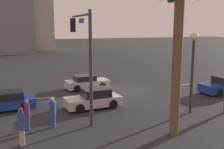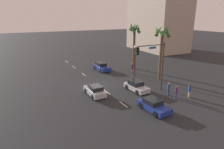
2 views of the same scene
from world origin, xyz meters
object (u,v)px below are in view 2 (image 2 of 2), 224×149
pedestrian_2 (169,89)px  pedestrian_3 (176,92)px  traffic_signal (155,60)px  palm_tree_1 (162,41)px  building_0 (159,4)px  car_2 (136,86)px  car_0 (95,91)px  streetlamp (135,55)px  pedestrian_1 (190,90)px  car_3 (153,105)px  palm_tree_0 (134,35)px  car_1 (101,67)px  pedestrian_0 (132,68)px

pedestrian_2 → pedestrian_3: size_ratio=1.01×
traffic_signal → palm_tree_1: size_ratio=0.76×
pedestrian_2 → building_0: size_ratio=0.07×
car_2 → car_0: bearing=-101.5°
car_0 → traffic_signal: bearing=72.9°
building_0 → car_2: bearing=-42.1°
streetlamp → building_0: (-20.46, 21.60, 9.41)m
pedestrian_1 → building_0: 39.42m
car_3 → palm_tree_0: palm_tree_0 is taller
car_3 → pedestrian_2: size_ratio=2.27×
car_1 → pedestrian_1: (17.29, 4.52, 0.36)m
palm_tree_1 → pedestrian_2: bearing=-30.5°
traffic_signal → streetlamp: size_ratio=1.24×
palm_tree_0 → streetlamp: bearing=-31.1°
car_0 → pedestrian_1: pedestrian_1 is taller
traffic_signal → pedestrian_1: 5.92m
car_0 → car_1: (-10.95, 5.94, 0.06)m
car_3 → pedestrian_0: (-13.82, 6.17, 0.35)m
car_0 → pedestrian_2: size_ratio=2.22×
streetlamp → palm_tree_1: 4.88m
pedestrian_0 → palm_tree_1: (5.41, 1.84, 5.38)m
pedestrian_0 → pedestrian_1: 13.11m
pedestrian_2 → traffic_signal: bearing=-158.5°
car_1 → palm_tree_1: palm_tree_1 is taller
pedestrian_1 → pedestrian_2: pedestrian_1 is taller
traffic_signal → palm_tree_0: bearing=159.2°
car_0 → traffic_signal: traffic_signal is taller
car_2 → palm_tree_0: palm_tree_0 is taller
pedestrian_0 → car_1: bearing=-134.2°
traffic_signal → pedestrian_1: size_ratio=3.47×
car_0 → building_0: building_0 is taller
car_1 → streetlamp: (6.39, 3.41, 3.18)m
car_3 → palm_tree_1: 12.96m
car_0 → pedestrian_3: size_ratio=2.25×
streetlamp → building_0: building_0 is taller
streetlamp → building_0: size_ratio=0.20×
car_2 → pedestrian_2: pedestrian_2 is taller
pedestrian_3 → streetlamp: bearing=175.6°
streetlamp → pedestrian_3: streetlamp is taller
streetlamp → car_3: bearing=-24.5°
car_2 → pedestrian_1: size_ratio=2.11×
car_0 → pedestrian_0: (-6.77, 10.23, 0.34)m
car_0 → car_3: car_0 is taller
car_3 → traffic_signal: bearing=141.7°
car_3 → pedestrian_1: bearing=96.3°
streetlamp → palm_tree_0: 6.03m
pedestrian_2 → palm_tree_0: palm_tree_0 is taller
pedestrian_0 → building_0: bearing=131.4°
pedestrian_2 → palm_tree_1: 8.72m
car_0 → pedestrian_3: 10.41m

